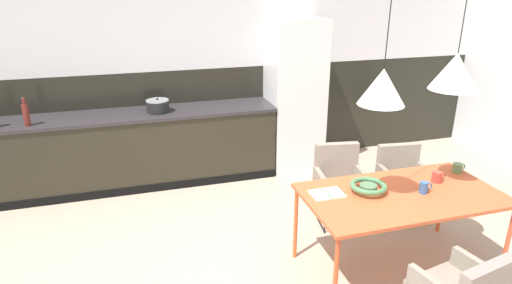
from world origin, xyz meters
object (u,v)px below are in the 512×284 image
(fruit_bowl, at_px, (368,187))
(bottle_oil_tall, at_px, (26,114))
(dining_table, at_px, (402,198))
(pendant_lamp_over_table_far, at_px, (455,72))
(refrigerator_column, at_px, (295,96))
(armchair_far_side, at_px, (339,175))
(mug_wide_latte, at_px, (424,187))
(open_book, at_px, (327,194))
(armchair_by_stool, at_px, (402,173))
(mug_white_ceramic, at_px, (437,177))
(cooking_pot, at_px, (158,106))
(pendant_lamp_over_table_near, at_px, (382,87))
(mug_dark_espresso, at_px, (458,168))

(fruit_bowl, height_order, bottle_oil_tall, bottle_oil_tall)
(dining_table, bearing_deg, pendant_lamp_over_table_far, -0.50)
(refrigerator_column, xyz_separation_m, bottle_oil_tall, (-3.14, -0.17, 0.07))
(bottle_oil_tall, bearing_deg, armchair_far_side, -22.93)
(mug_wide_latte, relative_size, bottle_oil_tall, 0.37)
(pendant_lamp_over_table_far, bearing_deg, open_book, 170.23)
(armchair_far_side, height_order, pendant_lamp_over_table_far, pendant_lamp_over_table_far)
(fruit_bowl, bearing_deg, armchair_by_stool, 40.25)
(dining_table, height_order, mug_white_ceramic, mug_white_ceramic)
(mug_wide_latte, xyz_separation_m, cooking_pot, (-1.96, 2.40, 0.20))
(open_book, xyz_separation_m, bottle_oil_tall, (-2.57, 2.07, 0.30))
(open_book, height_order, mug_wide_latte, mug_wide_latte)
(open_book, bearing_deg, pendant_lamp_over_table_far, -9.77)
(dining_table, xyz_separation_m, open_book, (-0.61, 0.16, 0.05))
(armchair_far_side, distance_m, open_book, 0.95)
(mug_wide_latte, relative_size, pendant_lamp_over_table_far, 0.11)
(fruit_bowl, relative_size, mug_wide_latte, 2.61)
(open_book, distance_m, mug_white_ceramic, 1.02)
(dining_table, relative_size, pendant_lamp_over_table_near, 1.52)
(mug_white_ceramic, xyz_separation_m, pendant_lamp_over_table_near, (-0.74, -0.15, 0.88))
(armchair_far_side, distance_m, fruit_bowl, 0.89)
(mug_dark_espresso, distance_m, bottle_oil_tall, 4.39)
(cooking_pot, bearing_deg, pendant_lamp_over_table_near, -58.74)
(fruit_bowl, relative_size, mug_dark_espresso, 2.36)
(armchair_far_side, relative_size, pendant_lamp_over_table_near, 0.75)
(mug_white_ceramic, xyz_separation_m, mug_wide_latte, (-0.24, -0.15, 0.00))
(fruit_bowl, height_order, pendant_lamp_over_table_far, pendant_lamp_over_table_far)
(cooking_pot, relative_size, bottle_oil_tall, 0.86)
(armchair_far_side, xyz_separation_m, open_book, (-0.51, -0.77, 0.24))
(armchair_far_side, relative_size, mug_white_ceramic, 6.22)
(mug_white_ceramic, bearing_deg, dining_table, -165.54)
(refrigerator_column, relative_size, pendant_lamp_over_table_far, 1.91)
(refrigerator_column, bearing_deg, armchair_by_stool, -68.48)
(fruit_bowl, distance_m, pendant_lamp_over_table_far, 1.12)
(open_book, bearing_deg, mug_dark_espresso, 2.83)
(dining_table, bearing_deg, bottle_oil_tall, 144.93)
(armchair_by_stool, distance_m, mug_dark_espresso, 0.68)
(armchair_far_side, xyz_separation_m, armchair_by_stool, (0.68, -0.11, -0.02))
(refrigerator_column, xyz_separation_m, mug_white_ceramic, (0.45, -2.29, -0.19))
(mug_white_ceramic, bearing_deg, refrigerator_column, 101.08)
(mug_dark_espresso, height_order, pendant_lamp_over_table_far, pendant_lamp_over_table_far)
(mug_dark_espresso, height_order, bottle_oil_tall, bottle_oil_tall)
(refrigerator_column, distance_m, armchair_far_side, 1.54)
(mug_wide_latte, distance_m, pendant_lamp_over_table_far, 0.96)
(dining_table, height_order, mug_dark_espresso, mug_dark_espresso)
(open_book, relative_size, bottle_oil_tall, 0.85)
(mug_white_ceramic, distance_m, cooking_pot, 3.15)
(dining_table, bearing_deg, pendant_lamp_over_table_near, -171.60)
(armchair_by_stool, height_order, fruit_bowl, fruit_bowl)
(fruit_bowl, bearing_deg, mug_wide_latte, -18.49)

